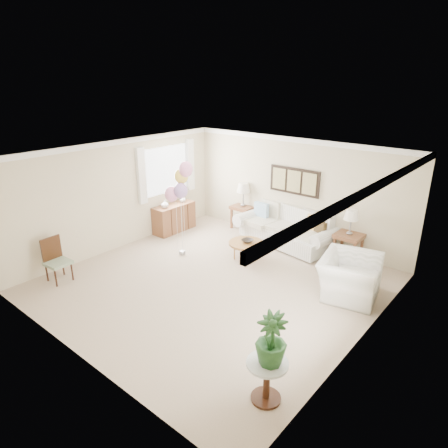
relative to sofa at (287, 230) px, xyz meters
name	(u,v)px	position (x,y,z in m)	size (l,w,h in m)	color
ground_plane	(214,283)	(-0.03, -2.69, -0.37)	(6.00, 6.00, 0.00)	tan
room_shell	(213,205)	(-0.14, -2.59, 1.26)	(6.04, 6.04, 2.60)	beige
wall_art_triptych	(294,181)	(-0.03, 0.28, 1.18)	(1.35, 0.06, 0.65)	black
sofa	(287,230)	(0.00, 0.00, 0.00)	(2.66, 1.27, 0.93)	white
end_table_left	(243,209)	(-1.50, 0.18, 0.17)	(0.59, 0.53, 0.64)	brown
end_table_right	(349,239)	(1.58, 0.05, 0.17)	(0.59, 0.53, 0.64)	brown
lamp_left	(244,188)	(-1.50, 0.18, 0.76)	(0.36, 0.36, 0.64)	gray
lamp_right	(352,216)	(1.58, 0.05, 0.71)	(0.33, 0.33, 0.58)	gray
coffee_table	(246,244)	(-0.24, -1.35, 0.01)	(0.80, 0.80, 0.41)	#9C623C
decor_bowl	(247,241)	(-0.23, -1.32, 0.07)	(0.26, 0.26, 0.06)	#2C2621
armchair	(349,277)	(2.23, -1.38, 0.02)	(1.19, 1.04, 0.77)	white
side_table	(267,372)	(2.53, -4.59, 0.07)	(0.54, 0.54, 0.59)	silver
potted_plant	(271,339)	(2.56, -4.58, 0.57)	(0.40, 0.40, 0.71)	#1D4521
accent_chair	(56,259)	(-2.60, -4.64, 0.10)	(0.48, 0.48, 0.91)	gray
credenza	(174,218)	(-2.79, -1.19, 0.00)	(0.46, 1.20, 0.74)	brown
vase_white	(165,204)	(-2.77, -1.51, 0.47)	(0.19, 0.19, 0.20)	silver
vase_sage	(183,199)	(-2.77, -0.86, 0.46)	(0.16, 0.16, 0.17)	silver
balloon_cluster	(180,183)	(-1.51, -2.14, 1.36)	(0.59, 0.50, 2.23)	gray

